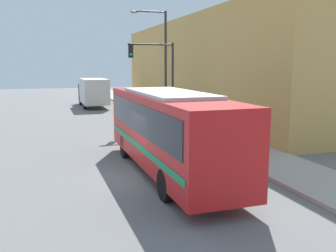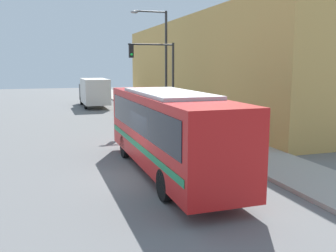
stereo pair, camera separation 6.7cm
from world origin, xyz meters
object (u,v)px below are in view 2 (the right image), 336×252
object	(u,v)px
traffic_light_pole	(159,69)
street_lamp	(162,57)
pedestrian_near_corner	(180,111)
fire_hydrant	(228,143)
city_bus	(168,127)
delivery_truck	(94,91)

from	to	relation	value
traffic_light_pole	street_lamp	world-z (taller)	street_lamp
street_lamp	pedestrian_near_corner	distance (m)	4.46
fire_hydrant	traffic_light_pole	xyz separation A→B (m)	(-0.92, 8.86, 3.55)
city_bus	fire_hydrant	distance (m)	4.85
city_bus	pedestrian_near_corner	distance (m)	11.91
city_bus	fire_hydrant	world-z (taller)	city_bus
fire_hydrant	pedestrian_near_corner	size ratio (longest dim) A/B	0.38
fire_hydrant	delivery_truck	bearing A→B (deg)	98.95
delivery_truck	street_lamp	bearing A→B (deg)	-74.04
fire_hydrant	street_lamp	size ratio (longest dim) A/B	0.09
delivery_truck	city_bus	bearing A→B (deg)	-90.64
delivery_truck	street_lamp	size ratio (longest dim) A/B	0.95
delivery_truck	pedestrian_near_corner	xyz separation A→B (m)	(4.22, -14.71, -0.50)
city_bus	fire_hydrant	bearing A→B (deg)	31.03
fire_hydrant	city_bus	bearing A→B (deg)	-148.62
fire_hydrant	traffic_light_pole	world-z (taller)	traffic_light_pole
fire_hydrant	street_lamp	bearing A→B (deg)	90.47
street_lamp	pedestrian_near_corner	bearing A→B (deg)	-73.77
street_lamp	delivery_truck	bearing A→B (deg)	105.96
city_bus	delivery_truck	size ratio (longest dim) A/B	1.35
delivery_truck	street_lamp	world-z (taller)	street_lamp
city_bus	street_lamp	distance (m)	14.07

